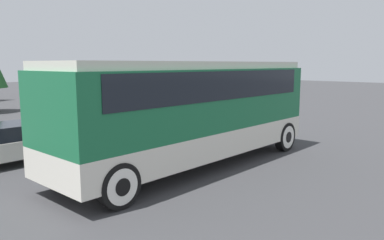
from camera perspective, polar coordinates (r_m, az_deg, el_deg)
name	(u,v)px	position (r m, az deg, el deg)	size (l,w,h in m)	color
ground_plane	(192,166)	(11.91, 0.00, -7.00)	(120.00, 120.00, 0.00)	#38383A
tour_bus	(194,104)	(11.61, 0.32, 2.45)	(9.44, 2.63, 3.26)	silver
parked_car_near	(125,120)	(17.15, -10.24, 0.03)	(4.27, 1.82, 1.38)	navy
parked_car_mid	(6,144)	(13.46, -26.47, -3.23)	(4.56, 1.85, 1.28)	silver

